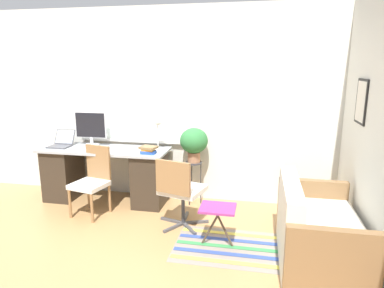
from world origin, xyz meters
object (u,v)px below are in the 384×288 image
object	(u,v)px
mouse	(105,150)
potted_plant	(194,142)
keyboard	(84,150)
plant_stand	(194,168)
laptop	(61,143)
desk_lamp	(158,128)
monitor	(91,128)
office_chair_swivel	(180,190)
desk_chair_wooden	(92,179)
couch_loveseat	(316,235)
folding_stool	(218,211)
book_stack	(148,150)

from	to	relation	value
mouse	potted_plant	size ratio (longest dim) A/B	0.15
keyboard	plant_stand	xyz separation A→B (m)	(1.49, 0.29, -0.26)
laptop	mouse	distance (m)	0.74
mouse	desk_lamp	bearing A→B (deg)	15.36
monitor	keyboard	bearing A→B (deg)	-84.11
office_chair_swivel	plant_stand	size ratio (longest dim) A/B	1.44
desk_chair_wooden	office_chair_swivel	xyz separation A→B (m)	(1.21, -0.17, 0.01)
mouse	couch_loveseat	distance (m)	2.86
keyboard	couch_loveseat	bearing A→B (deg)	-17.53
office_chair_swivel	couch_loveseat	distance (m)	1.56
monitor	office_chair_swivel	world-z (taller)	monitor
monitor	potted_plant	bearing A→B (deg)	-0.30
folding_stool	monitor	bearing A→B (deg)	151.00
book_stack	plant_stand	distance (m)	0.70
book_stack	desk_chair_wooden	bearing A→B (deg)	-157.23
monitor	folding_stool	world-z (taller)	monitor
monitor	desk_chair_wooden	xyz separation A→B (m)	(0.29, -0.59, -0.56)
laptop	mouse	xyz separation A→B (m)	(0.73, -0.14, -0.03)
desk_chair_wooden	desk_lamp	bearing A→B (deg)	46.90
mouse	folding_stool	size ratio (longest dim) A/B	0.16
laptop	couch_loveseat	world-z (taller)	laptop
couch_loveseat	plant_stand	size ratio (longest dim) A/B	2.14
desk_lamp	plant_stand	xyz separation A→B (m)	(0.49, 0.08, -0.56)
couch_loveseat	laptop	bearing A→B (deg)	72.08
desk_chair_wooden	potted_plant	size ratio (longest dim) A/B	1.87
laptop	book_stack	distance (m)	1.38
mouse	folding_stool	bearing A→B (deg)	-26.46
potted_plant	couch_loveseat	bearing A→B (deg)	-40.07
folding_stool	laptop	bearing A→B (deg)	158.07
laptop	plant_stand	bearing A→B (deg)	3.96
monitor	keyboard	distance (m)	0.39
desk_lamp	book_stack	distance (m)	0.34
monitor	potted_plant	world-z (taller)	monitor
couch_loveseat	folding_stool	size ratio (longest dim) A/B	2.89
laptop	book_stack	size ratio (longest dim) A/B	1.38
desk_chair_wooden	laptop	bearing A→B (deg)	159.54
keyboard	couch_loveseat	world-z (taller)	couch_loveseat
mouse	plant_stand	size ratio (longest dim) A/B	0.12
book_stack	folding_stool	bearing A→B (deg)	-37.86
couch_loveseat	keyboard	bearing A→B (deg)	72.47
mouse	potted_plant	bearing A→B (deg)	12.76
monitor	desk_lamp	world-z (taller)	monitor
book_stack	folding_stool	size ratio (longest dim) A/B	0.53
desk_chair_wooden	folding_stool	xyz separation A→B (m)	(1.70, -0.51, -0.07)
folding_stool	mouse	bearing A→B (deg)	153.54
mouse	desk_chair_wooden	world-z (taller)	desk_chair_wooden
desk_chair_wooden	potted_plant	xyz separation A→B (m)	(1.23, 0.58, 0.42)
keyboard	mouse	xyz separation A→B (m)	(0.30, 0.03, 0.01)
laptop	monitor	world-z (taller)	monitor
keyboard	potted_plant	distance (m)	1.52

